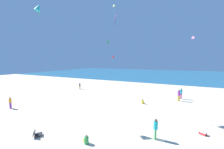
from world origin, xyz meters
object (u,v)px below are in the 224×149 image
object	(u,v)px
person_5	(80,86)
kite_teal	(38,7)
person_3	(179,94)
kite_purple	(115,16)
beach_chair_far_right	(37,134)
person_1	(181,93)
cooler_box	(203,133)
person_4	(156,127)
person_0	(143,102)
kite_red	(113,56)
person_6	(10,102)
kite_pink	(193,38)
person_2	(86,140)
kite_green	(108,42)
kite_lime	(113,6)

from	to	relation	value
person_5	kite_teal	distance (m)	16.94
person_3	kite_purple	size ratio (longest dim) A/B	1.15
beach_chair_far_right	kite_purple	xyz separation A→B (m)	(3.21, 7.92, 10.81)
person_1	person_5	distance (m)	19.10
person_1	person_3	bearing A→B (deg)	-160.51
cooler_box	person_3	xyz separation A→B (m)	(-1.54, 9.31, 0.89)
person_1	person_4	world-z (taller)	person_1
person_0	person_1	bearing A→B (deg)	-32.88
person_3	person_0	bearing A→B (deg)	-74.89
kite_red	person_1	bearing A→B (deg)	-29.89
beach_chair_far_right	person_6	world-z (taller)	person_6
cooler_box	kite_red	distance (m)	27.34
kite_pink	beach_chair_far_right	bearing A→B (deg)	-111.68
person_2	kite_purple	size ratio (longest dim) A/B	0.45
person_0	kite_red	size ratio (longest dim) A/B	0.36
beach_chair_far_right	person_5	distance (m)	17.74
person_6	person_0	bearing A→B (deg)	-173.29
person_2	kite_purple	world-z (taller)	kite_purple
cooler_box	kite_purple	xyz separation A→B (m)	(-8.65, 1.97, 10.93)
person_2	cooler_box	bearing A→B (deg)	-115.39
person_1	person_4	size ratio (longest dim) A/B	1.09
kite_green	person_6	bearing A→B (deg)	-85.56
beach_chair_far_right	kite_pink	distance (m)	38.62
person_4	kite_teal	bearing A→B (deg)	171.68
person_3	kite_teal	bearing A→B (deg)	-71.89
beach_chair_far_right	person_4	distance (m)	9.26
kite_red	person_5	bearing A→B (deg)	-106.07
kite_lime	person_1	bearing A→B (deg)	26.86
person_6	kite_lime	size ratio (longest dim) A/B	0.99
kite_red	kite_pink	distance (m)	21.32
beach_chair_far_right	kite_teal	distance (m)	12.37
person_5	kite_purple	bearing A→B (deg)	11.27
cooler_box	kite_lime	size ratio (longest dim) A/B	0.41
person_3	kite_pink	xyz separation A→B (m)	(3.27, 18.92, 11.00)
cooler_box	person_1	size ratio (longest dim) A/B	0.35
person_5	kite_green	distance (m)	22.45
person_3	kite_purple	distance (m)	14.32
kite_lime	kite_purple	bearing A→B (deg)	-62.55
person_2	person_1	bearing A→B (deg)	-80.81
kite_green	kite_purple	bearing A→B (deg)	-61.31
kite_red	cooler_box	bearing A→B (deg)	-49.01
person_4	kite_red	xyz separation A→B (m)	(-13.92, 22.20, 6.33)
beach_chair_far_right	kite_teal	xyz separation A→B (m)	(-3.66, 3.41, 11.32)
person_1	kite_teal	bearing A→B (deg)	166.62
person_0	person_3	bearing A→B (deg)	-40.03
person_2	person_6	bearing A→B (deg)	24.44
person_2	person_0	bearing A→B (deg)	-66.76
person_4	kite_purple	world-z (taller)	kite_purple
person_0	kite_green	distance (m)	31.01
kite_purple	kite_green	bearing A→B (deg)	118.69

